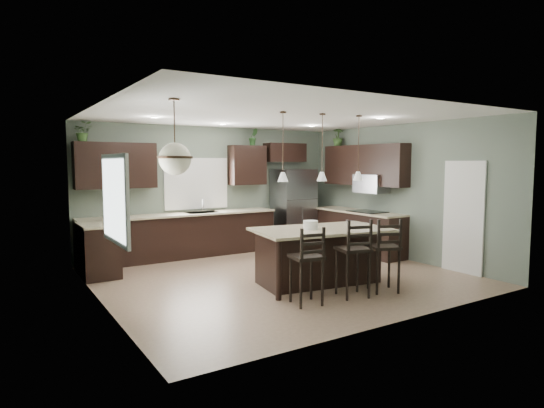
{
  "coord_description": "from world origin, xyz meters",
  "views": [
    {
      "loc": [
        -4.32,
        -6.61,
        2.0
      ],
      "look_at": [
        0.1,
        0.4,
        1.25
      ],
      "focal_mm": 30.0,
      "sensor_mm": 36.0,
      "label": 1
    }
  ],
  "objects": [
    {
      "name": "window_back",
      "position": [
        -0.4,
        2.73,
        1.55
      ],
      "size": [
        1.35,
        0.02,
        1.0
      ],
      "primitive_type": "cube",
      "color": "white",
      "rests_on": "room_shell"
    },
    {
      "name": "kitchen_island",
      "position": [
        0.31,
        -0.78,
        0.46
      ],
      "size": [
        2.35,
        1.56,
        0.92
      ],
      "primitive_type": "cube",
      "rotation": [
        0.0,
        0.0,
        -0.15
      ],
      "color": "black",
      "rests_on": "ground"
    },
    {
      "name": "left_return_countertop",
      "position": [
        -2.68,
        1.7,
        0.92
      ],
      "size": [
        0.66,
        0.96,
        0.04
      ],
      "primitive_type": "cube",
      "color": "beige",
      "rests_on": "left_return_cabs"
    },
    {
      "name": "fridge_header",
      "position": [
        1.85,
        2.58,
        2.25
      ],
      "size": [
        1.05,
        0.34,
        0.45
      ],
      "primitive_type": "cube",
      "color": "black",
      "rests_on": "room_shell"
    },
    {
      "name": "bar_stool_left",
      "position": [
        -0.56,
        -1.55,
        0.56
      ],
      "size": [
        0.48,
        0.48,
        1.12
      ],
      "primitive_type": "cube",
      "rotation": [
        0.0,
        0.0,
        -0.17
      ],
      "color": "black",
      "rests_on": "ground"
    },
    {
      "name": "back_countertop",
      "position": [
        -0.85,
        2.43,
        0.92
      ],
      "size": [
        4.2,
        0.66,
        0.04
      ],
      "primitive_type": "cube",
      "color": "beige",
      "rests_on": "back_lower_cabs"
    },
    {
      "name": "back_upper_left",
      "position": [
        -2.15,
        2.58,
        1.95
      ],
      "size": [
        1.55,
        0.34,
        0.9
      ],
      "primitive_type": "cube",
      "color": "black",
      "rests_on": "room_shell"
    },
    {
      "name": "pendant_left",
      "position": [
        -0.38,
        -0.68,
        2.25
      ],
      "size": [
        0.17,
        0.17,
        1.1
      ],
      "primitive_type": null,
      "color": "silver",
      "rests_on": "room_shell"
    },
    {
      "name": "back_upper_right",
      "position": [
        0.8,
        2.58,
        1.95
      ],
      "size": [
        0.85,
        0.34,
        0.9
      ],
      "primitive_type": "cube",
      "color": "black",
      "rests_on": "room_shell"
    },
    {
      "name": "serving_dish",
      "position": [
        0.12,
        -0.75,
        0.99
      ],
      "size": [
        0.24,
        0.24,
        0.14
      ],
      "primitive_type": "cylinder",
      "color": "silver",
      "rests_on": "kitchen_island"
    },
    {
      "name": "faucet",
      "position": [
        -0.4,
        2.4,
        1.08
      ],
      "size": [
        0.02,
        0.02,
        0.28
      ],
      "primitive_type": "cylinder",
      "color": "silver",
      "rests_on": "back_countertop"
    },
    {
      "name": "ground",
      "position": [
        0.0,
        0.0,
        0.0
      ],
      "size": [
        6.0,
        6.0,
        0.0
      ],
      "primitive_type": "plane",
      "color": "#9E8466",
      "rests_on": "ground"
    },
    {
      "name": "pendant_center",
      "position": [
        0.31,
        -0.78,
        2.25
      ],
      "size": [
        0.17,
        0.17,
        1.1
      ],
      "primitive_type": null,
      "color": "white",
      "rests_on": "room_shell"
    },
    {
      "name": "plant_back_left",
      "position": [
        -2.74,
        2.55,
        2.59
      ],
      "size": [
        0.35,
        0.31,
        0.37
      ],
      "primitive_type": "imported",
      "rotation": [
        0.0,
        0.0,
        -0.07
      ],
      "color": "#365A27",
      "rests_on": "back_upper_left"
    },
    {
      "name": "plant_right_wall",
      "position": [
        2.8,
        1.75,
        2.62
      ],
      "size": [
        0.3,
        0.3,
        0.44
      ],
      "primitive_type": "imported",
      "rotation": [
        0.0,
        0.0,
        -0.26
      ],
      "color": "#304D22",
      "rests_on": "right_upper_cabs"
    },
    {
      "name": "window_left",
      "position": [
        -2.98,
        -0.8,
        1.55
      ],
      "size": [
        0.02,
        1.1,
        1.0
      ],
      "primitive_type": "cube",
      "color": "white",
      "rests_on": "room_shell"
    },
    {
      "name": "plant_back_right",
      "position": [
        0.95,
        2.55,
        2.6
      ],
      "size": [
        0.24,
        0.2,
        0.39
      ],
      "primitive_type": "imported",
      "rotation": [
        0.0,
        0.0,
        -0.15
      ],
      "color": "#2C5826",
      "rests_on": "back_upper_right"
    },
    {
      "name": "microwave",
      "position": [
        2.78,
        0.6,
        1.55
      ],
      "size": [
        0.4,
        0.75,
        0.4
      ],
      "primitive_type": "cube",
      "color": "gray",
      "rests_on": "right_upper_cabs"
    },
    {
      "name": "chandelier",
      "position": [
        -2.3,
        -1.13,
        2.32
      ],
      "size": [
        0.45,
        0.45,
        0.95
      ],
      "primitive_type": null,
      "color": "beige",
      "rests_on": "room_shell"
    },
    {
      "name": "pantry_door",
      "position": [
        2.98,
        -1.55,
        1.02
      ],
      "size": [
        0.04,
        0.82,
        2.04
      ],
      "primitive_type": "cube",
      "color": "white",
      "rests_on": "ground"
    },
    {
      "name": "pendant_right",
      "position": [
        1.01,
        -0.89,
        2.25
      ],
      "size": [
        0.17,
        0.17,
        1.1
      ],
      "primitive_type": null,
      "color": "silver",
      "rests_on": "room_shell"
    },
    {
      "name": "right_countertop",
      "position": [
        2.68,
        0.87,
        0.92
      ],
      "size": [
        0.66,
        2.35,
        0.04
      ],
      "primitive_type": "cube",
      "color": "beige",
      "rests_on": "right_lower_cabs"
    },
    {
      "name": "right_lower_cabs",
      "position": [
        2.7,
        0.87,
        0.45
      ],
      "size": [
        0.6,
        2.35,
        0.9
      ],
      "primitive_type": "cube",
      "color": "black",
      "rests_on": "ground"
    },
    {
      "name": "sink_inset",
      "position": [
        -0.4,
        2.43,
        0.94
      ],
      "size": [
        0.7,
        0.45,
        0.01
      ],
      "primitive_type": "cube",
      "color": "gray",
      "rests_on": "back_countertop"
    },
    {
      "name": "room_shell",
      "position": [
        0.0,
        0.0,
        1.7
      ],
      "size": [
        6.0,
        6.0,
        6.0
      ],
      "color": "slate",
      "rests_on": "ground"
    },
    {
      "name": "right_upper_cabs",
      "position": [
        2.83,
        0.87,
        1.95
      ],
      "size": [
        0.34,
        2.35,
        0.9
      ],
      "primitive_type": "cube",
      "color": "black",
      "rests_on": "room_shell"
    },
    {
      "name": "back_lower_cabs",
      "position": [
        -0.85,
        2.45,
        0.45
      ],
      "size": [
        4.2,
        0.6,
        0.9
      ],
      "primitive_type": "cube",
      "color": "black",
      "rests_on": "ground"
    },
    {
      "name": "cooktop",
      "position": [
        2.68,
        0.6,
        0.94
      ],
      "size": [
        0.58,
        0.75,
        0.02
      ],
      "primitive_type": "cube",
      "color": "black",
      "rests_on": "right_countertop"
    },
    {
      "name": "wall_oven_front",
      "position": [
        2.4,
        0.6,
        0.45
      ],
      "size": [
        0.01,
        0.72,
        0.6
      ],
      "primitive_type": "cube",
      "color": "gray",
      "rests_on": "right_lower_cabs"
    },
    {
      "name": "left_return_cabs",
      "position": [
        -2.7,
        1.7,
        0.45
      ],
      "size": [
        0.6,
        0.9,
        0.9
      ],
      "primitive_type": "cube",
      "color": "black",
      "rests_on": "ground"
    },
    {
      "name": "bar_stool_center",
      "position": [
        0.26,
        -1.61,
        0.59
      ],
      "size": [
        0.53,
        0.53,
        1.18
      ],
      "primitive_type": "cube",
      "rotation": [
        0.0,
        0.0,
        -0.25
      ],
      "color": "black",
      "rests_on": "ground"
    },
    {
      "name": "bar_stool_right",
      "position": [
        0.85,
        -1.66,
        0.58
      ],
      "size": [
        0.56,
        0.56,
        1.16
      ],
      "primitive_type": "cube",
      "rotation": [
        0.0,
        0.0,
        -0.39
      ],
      "color": "black",
      "rests_on": "ground"
    },
    {
      "name": "refrigerator",
      "position": [
        1.93,
        2.32,
        0.93
      ],
      "size": [
        0.9,
        0.74,
        1.85
      ],
      "primitive_type": "cube",
      "color": "gray",
      "rests_on": "ground"
    }
  ]
}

